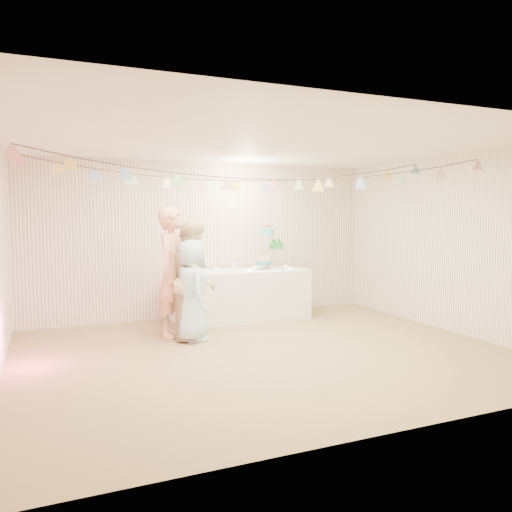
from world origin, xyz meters
name	(u,v)px	position (x,y,z in m)	size (l,w,h in m)	color
floor	(266,353)	(0.00, 0.00, 0.00)	(6.00, 6.00, 0.00)	olive
ceiling	(267,142)	(0.00, 0.00, 2.60)	(6.00, 6.00, 0.00)	white
back_wall	(206,240)	(0.00, 2.50, 1.30)	(6.00, 6.00, 0.00)	white
front_wall	(399,270)	(0.00, -2.50, 1.30)	(6.00, 6.00, 0.00)	white
right_wall	(453,244)	(3.00, 0.00, 1.30)	(5.00, 5.00, 0.00)	white
table	(241,295)	(0.43, 1.98, 0.41)	(2.18, 0.87, 0.82)	white
cake_stand	(270,252)	(0.98, 2.03, 1.10)	(0.62, 0.37, 0.69)	silver
cake_bottom	(263,268)	(0.83, 1.97, 0.84)	(0.31, 0.31, 0.15)	teal
cake_middle	(277,251)	(1.16, 2.12, 1.11)	(0.27, 0.27, 0.22)	#1E8A23
cake_top_tier	(267,236)	(0.92, 2.00, 1.38)	(0.25, 0.25, 0.19)	#40B0CA
platter	(208,276)	(-0.14, 1.93, 0.76)	(0.35, 0.35, 0.02)	white
posy	(235,270)	(0.34, 2.03, 0.82)	(0.13, 0.13, 0.14)	white
person_adult_a	(174,272)	(-0.85, 1.30, 0.92)	(0.67, 0.44, 1.83)	tan
person_adult_b	(194,280)	(-0.61, 1.09, 0.82)	(0.80, 0.62, 1.64)	#D7C184
person_child	(192,290)	(-0.68, 0.95, 0.70)	(0.68, 0.44, 1.40)	#A9D5F0
bunting_back	(235,171)	(0.00, 1.10, 2.35)	(5.60, 1.10, 0.40)	pink
bunting_front	(274,164)	(0.00, -0.20, 2.32)	(5.60, 0.90, 0.36)	#72A5E5
tealight_0	(196,272)	(-0.37, 1.83, 0.83)	(0.04, 0.04, 0.03)	#FFD88C
tealight_1	(217,269)	(0.08, 2.16, 0.83)	(0.04, 0.04, 0.03)	#FFD88C
tealight_2	(251,270)	(0.53, 1.76, 0.83)	(0.04, 0.04, 0.03)	#FFD88C
tealight_3	(255,267)	(0.78, 2.20, 0.83)	(0.04, 0.04, 0.03)	#FFD88C
tealight_4	(290,268)	(1.25, 1.80, 0.83)	(0.04, 0.04, 0.03)	#FFD88C
tealight_5	(286,266)	(1.33, 2.13, 0.83)	(0.04, 0.04, 0.03)	#FFD88C
tealight_6	(249,270)	(0.50, 1.79, 0.83)	(0.04, 0.04, 0.03)	#FFD88C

